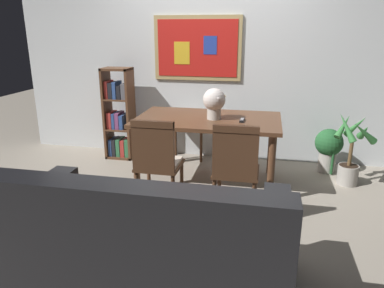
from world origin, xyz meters
TOP-DOWN VIEW (x-y plane):
  - ground_plane at (0.00, 0.00)m, footprint 12.00×12.00m
  - wall_back_with_painting at (-0.00, 1.29)m, footprint 5.20×0.14m
  - dining_table at (0.10, 0.36)m, footprint 1.55×0.95m
  - dining_chair_near_right at (0.48, -0.46)m, footprint 0.40×0.41m
  - dining_chair_near_left at (-0.24, -0.45)m, footprint 0.40×0.41m
  - dining_chair_far_left at (-0.25, 1.21)m, footprint 0.40×0.41m
  - leather_couch at (0.00, -1.46)m, footprint 1.80×0.84m
  - bookshelf at (-1.18, 0.95)m, footprint 0.36×0.28m
  - potted_ivy at (1.47, 0.94)m, footprint 0.33×0.33m
  - potted_palm at (1.64, 0.59)m, footprint 0.44×0.45m
  - flower_vase at (0.17, 0.33)m, footprint 0.24×0.24m
  - tv_remote at (0.47, 0.29)m, footprint 0.05×0.16m

SIDE VIEW (x-z plane):
  - ground_plane at x=0.00m, z-range 0.00..0.00m
  - leather_couch at x=0.00m, z-range -0.11..0.73m
  - potted_ivy at x=1.47m, z-range 0.05..0.58m
  - potted_palm at x=1.64m, z-range -0.06..0.76m
  - dining_chair_near_right at x=0.48m, z-range 0.08..0.99m
  - dining_chair_near_left at x=-0.24m, z-range 0.08..0.99m
  - dining_chair_far_left at x=-0.25m, z-range 0.08..0.99m
  - bookshelf at x=-1.18m, z-range -0.05..1.14m
  - dining_table at x=0.10m, z-range 0.28..1.02m
  - tv_remote at x=0.47m, z-range 0.74..0.76m
  - flower_vase at x=0.17m, z-range 0.76..1.09m
  - wall_back_with_painting at x=0.00m, z-range 0.00..2.60m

